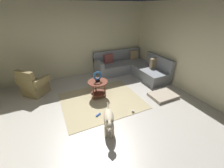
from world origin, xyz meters
TOP-DOWN VIEW (x-y plane):
  - ground_plane at (0.00, 0.00)m, footprint 6.00×6.00m
  - wall_back at (0.00, 2.94)m, footprint 6.00×0.12m
  - wall_right at (2.94, 0.00)m, footprint 0.12×6.00m
  - area_rug at (0.15, 0.70)m, footprint 2.30×1.90m
  - sectional_couch at (1.99, 2.01)m, footprint 2.20×2.25m
  - armchair at (-1.64, 1.95)m, footprint 0.99×0.99m
  - side_table at (0.14, 0.94)m, footprint 0.60×0.60m
  - torus_sculpture at (0.14, 0.94)m, footprint 0.28×0.08m
  - dog_bed_mat at (1.98, 0.08)m, footprint 0.80×0.60m
  - dog at (-0.16, -0.54)m, footprint 0.39×0.81m
  - dog_toy_ball at (0.71, -0.17)m, footprint 0.08×0.08m
  - dog_toy_rope at (-0.18, 0.10)m, footprint 0.15×0.11m

SIDE VIEW (x-z plane):
  - ground_plane at x=0.00m, z-range -0.10..0.00m
  - area_rug at x=0.15m, z-range 0.00..0.01m
  - dog_toy_rope at x=-0.18m, z-range 0.00..0.05m
  - dog_toy_ball at x=0.71m, z-range 0.00..0.08m
  - dog_bed_mat at x=1.98m, z-range 0.00..0.09m
  - sectional_couch at x=1.99m, z-range -0.15..0.73m
  - armchair at x=-1.64m, z-range -0.12..0.76m
  - dog at x=-0.16m, z-range 0.06..0.69m
  - side_table at x=0.14m, z-range 0.15..0.69m
  - torus_sculpture at x=0.14m, z-range 0.55..0.87m
  - wall_back at x=0.00m, z-range 0.00..2.70m
  - wall_right at x=2.94m, z-range 0.00..2.70m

